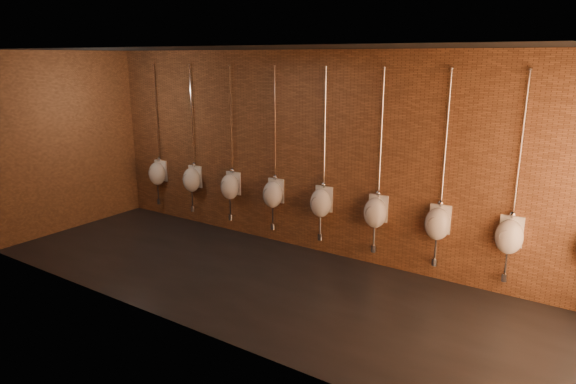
% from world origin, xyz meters
% --- Properties ---
extents(ground, '(8.50, 8.50, 0.00)m').
position_xyz_m(ground, '(0.00, 0.00, 0.00)').
color(ground, black).
rests_on(ground, ground).
extents(room_shell, '(8.54, 3.04, 3.22)m').
position_xyz_m(room_shell, '(0.00, 0.00, 2.01)').
color(room_shell, black).
rests_on(room_shell, ground).
extents(urinal_0, '(0.38, 0.33, 2.71)m').
position_xyz_m(urinal_0, '(-3.47, 1.38, 0.88)').
color(urinal_0, white).
rests_on(urinal_0, ground).
extents(urinal_1, '(0.38, 0.33, 2.71)m').
position_xyz_m(urinal_1, '(-2.54, 1.38, 0.88)').
color(urinal_1, white).
rests_on(urinal_1, ground).
extents(urinal_2, '(0.38, 0.33, 2.71)m').
position_xyz_m(urinal_2, '(-1.61, 1.38, 0.88)').
color(urinal_2, white).
rests_on(urinal_2, ground).
extents(urinal_3, '(0.38, 0.33, 2.71)m').
position_xyz_m(urinal_3, '(-0.68, 1.38, 0.88)').
color(urinal_3, white).
rests_on(urinal_3, ground).
extents(urinal_4, '(0.38, 0.33, 2.71)m').
position_xyz_m(urinal_4, '(0.26, 1.38, 0.88)').
color(urinal_4, white).
rests_on(urinal_4, ground).
extents(urinal_5, '(0.38, 0.33, 2.71)m').
position_xyz_m(urinal_5, '(1.19, 1.38, 0.88)').
color(urinal_5, white).
rests_on(urinal_5, ground).
extents(urinal_6, '(0.38, 0.33, 2.71)m').
position_xyz_m(urinal_6, '(2.12, 1.38, 0.88)').
color(urinal_6, white).
rests_on(urinal_6, ground).
extents(urinal_7, '(0.38, 0.33, 2.71)m').
position_xyz_m(urinal_7, '(3.05, 1.38, 0.88)').
color(urinal_7, white).
rests_on(urinal_7, ground).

